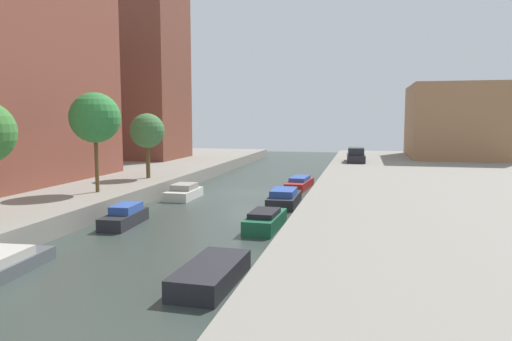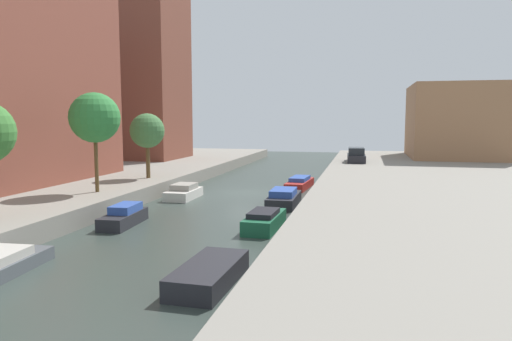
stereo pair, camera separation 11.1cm
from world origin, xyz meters
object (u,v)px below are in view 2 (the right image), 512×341
Objects in this scene: low_block_right at (457,121)px; street_tree_1 at (95,118)px; moored_boat_right_1 at (264,221)px; parked_car at (356,156)px; moored_boat_right_2 at (284,198)px; moored_boat_right_0 at (209,274)px; moored_boat_right_3 at (300,183)px; street_tree_2 at (147,131)px; moored_boat_left_2 at (184,192)px; moored_boat_left_1 at (124,217)px; apartment_tower_far at (133,28)px.

street_tree_1 is at bearing -128.83° from low_block_right.
street_tree_1 reaches higher than moored_boat_right_1.
moored_boat_right_2 is at bearing -101.39° from parked_car.
moored_boat_right_2 is (-0.12, 6.29, 0.03)m from moored_boat_right_1.
parked_car is 19.89m from moored_boat_right_2.
moored_boat_right_0 is 1.02× the size of moored_boat_right_1.
parked_car reaches higher than moored_boat_right_3.
moored_boat_left_2 is (3.58, -2.21, -3.96)m from street_tree_2.
moored_boat_right_1 is (6.96, 0.74, -0.02)m from moored_boat_left_1.
apartment_tower_far is at bearing 125.02° from moored_boat_left_2.
apartment_tower_far reaches higher than moored_boat_left_2.
moored_boat_left_1 is (-21.39, -34.63, -4.53)m from low_block_right.
moored_boat_right_0 is at bearing -91.14° from moored_boat_right_1.
moored_boat_right_3 is at bearing 89.97° from moored_boat_right_0.
low_block_right is at bearing 58.30° from moored_boat_left_1.
moored_boat_right_3 is at bearing 90.18° from moored_boat_right_2.
moored_boat_right_1 is (7.00, -7.30, 0.00)m from moored_boat_left_2.
moored_boat_right_1 is (-14.43, -33.88, -4.54)m from low_block_right.
parked_car reaches higher than moored_boat_right_1.
apartment_tower_far is 5.88× the size of moored_boat_right_3.
moored_boat_right_3 is at bearing 45.86° from street_tree_1.
moored_boat_left_1 is at bearing -70.57° from street_tree_2.
low_block_right is 2.60× the size of street_tree_2.
street_tree_1 is at bearing -122.07° from parked_car.
low_block_right is at bearing 70.71° from moored_boat_right_0.
moored_boat_left_2 is (-21.43, -26.59, -4.55)m from low_block_right.
moored_boat_left_2 is 0.88× the size of moored_boat_right_1.
moored_boat_right_3 is (6.86, 6.27, -0.03)m from moored_boat_left_2.
moored_boat_left_1 is 15.85m from moored_boat_right_3.
moored_boat_left_2 is 9.29m from moored_boat_right_3.
low_block_right is (34.00, 8.65, -9.75)m from apartment_tower_far.
moored_boat_right_2 is (-3.92, -19.47, -1.15)m from parked_car.
apartment_tower_far is 7.31× the size of moored_boat_right_1.
parked_car is (14.38, 22.94, -3.71)m from street_tree_1.
street_tree_1 is at bearing 134.48° from moored_boat_right_0.
street_tree_1 reaches higher than street_tree_2.
moored_boat_right_1 is at bearing -52.20° from apartment_tower_far.
moored_boat_right_2 is (10.45, 3.47, -4.86)m from street_tree_1.
moored_boat_right_2 reaches higher than moored_boat_left_2.
moored_boat_right_1 is at bearing -14.90° from street_tree_1.
apartment_tower_far is at bearing 120.45° from moored_boat_right_0.
street_tree_2 is 1.33× the size of moored_boat_left_1.
moored_boat_left_2 is 0.77× the size of moored_boat_right_2.
moored_boat_right_1 is at bearing -98.40° from parked_car.
moored_boat_left_1 is at bearing 133.98° from moored_boat_right_0.
street_tree_1 is 1.65× the size of moored_boat_left_1.
street_tree_1 is 12.04m from moored_boat_right_2.
moored_boat_left_1 is (3.61, -3.56, -4.87)m from street_tree_1.
low_block_right is at bearing 37.41° from parked_car.
moored_boat_left_1 reaches higher than moored_boat_right_3.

